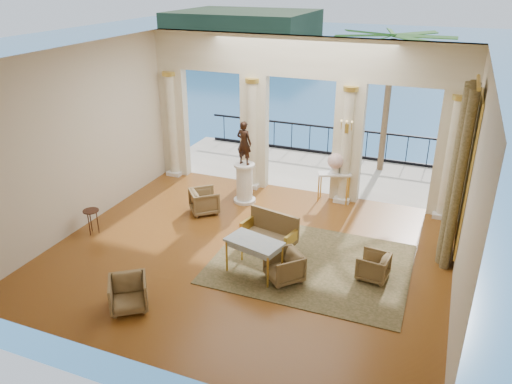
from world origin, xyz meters
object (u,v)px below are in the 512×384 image
at_px(armchair_b, 284,265).
at_px(statue, 244,143).
at_px(settee, 271,231).
at_px(armchair_d, 204,200).
at_px(armchair_c, 373,265).
at_px(game_table, 254,244).
at_px(pedestal, 244,184).
at_px(side_table, 91,214).
at_px(armchair_a, 128,292).
at_px(console_table, 334,178).

height_order(armchair_b, statue, statue).
bearing_deg(settee, armchair_d, 167.59).
distance_m(armchair_b, statue, 4.30).
height_order(armchair_b, armchair_c, armchair_b).
relative_size(game_table, pedestal, 1.15).
relative_size(settee, side_table, 2.22).
relative_size(armchair_b, side_table, 1.12).
bearing_deg(armchair_a, armchair_b, 4.16).
xyz_separation_m(settee, pedestal, (-1.59, 2.13, 0.12)).
distance_m(armchair_c, settee, 2.53).
relative_size(armchair_c, statue, 0.52).
height_order(settee, pedestal, pedestal).
relative_size(armchair_a, armchair_c, 1.14).
bearing_deg(statue, side_table, 56.47).
xyz_separation_m(armchair_c, pedestal, (-4.08, 2.57, 0.23)).
distance_m(armchair_d, side_table, 2.95).
distance_m(armchair_c, side_table, 6.91).
xyz_separation_m(game_table, side_table, (-4.46, 0.20, -0.19)).
height_order(settee, statue, statue).
bearing_deg(game_table, settee, 107.17).
distance_m(game_table, side_table, 4.46).
distance_m(game_table, pedestal, 3.74).
bearing_deg(armchair_a, pedestal, 52.91).
height_order(armchair_b, game_table, game_table).
xyz_separation_m(pedestal, side_table, (-2.80, -3.16, -0.01)).
height_order(pedestal, statue, statue).
relative_size(armchair_b, armchair_d, 0.98).
relative_size(armchair_a, console_table, 0.75).
bearing_deg(armchair_c, settee, -93.88).
height_order(armchair_d, console_table, console_table).
relative_size(pedestal, side_table, 1.80).
xyz_separation_m(settee, game_table, (0.07, -1.22, 0.30)).
bearing_deg(armchair_d, side_table, 94.68).
bearing_deg(game_table, statue, 130.27).
bearing_deg(armchair_b, statue, 169.23).
xyz_separation_m(settee, console_table, (0.76, 3.09, 0.28)).
distance_m(armchair_a, statue, 5.57).
relative_size(armchair_b, armchair_c, 1.11).
relative_size(armchair_d, console_table, 0.75).
distance_m(armchair_a, settee, 3.70).
bearing_deg(console_table, pedestal, -178.08).
bearing_deg(armchair_c, armchair_b, -60.31).
relative_size(armchair_b, statue, 0.58).
bearing_deg(side_table, pedestal, 48.44).
bearing_deg(armchair_a, console_table, 33.04).
xyz_separation_m(armchair_a, armchair_b, (2.49, 2.06, -0.01)).
bearing_deg(side_table, armchair_b, -1.96).
relative_size(armchair_b, console_table, 0.73).
distance_m(pedestal, console_table, 2.54).
bearing_deg(armchair_d, armchair_a, 146.69).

